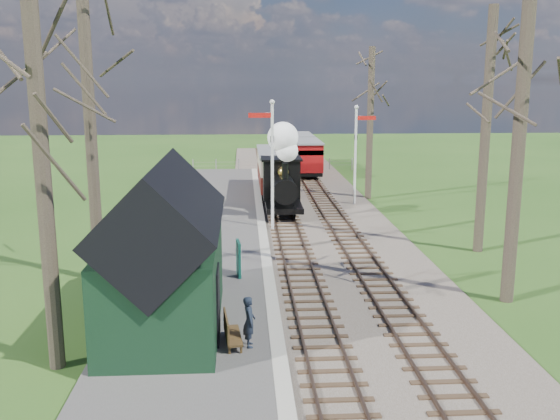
# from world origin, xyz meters

# --- Properties ---
(ground) EXTENTS (140.00, 140.00, 0.00)m
(ground) POSITION_xyz_m (0.00, 0.00, 0.00)
(ground) COLOR #2B5119
(ground) RESTS_ON ground
(distant_hills) EXTENTS (114.40, 48.00, 22.02)m
(distant_hills) POSITION_xyz_m (1.40, 64.38, -16.21)
(distant_hills) COLOR #385B23
(distant_hills) RESTS_ON ground
(ballast_bed) EXTENTS (8.00, 60.00, 0.10)m
(ballast_bed) POSITION_xyz_m (1.30, 22.00, 0.05)
(ballast_bed) COLOR brown
(ballast_bed) RESTS_ON ground
(track_near) EXTENTS (1.60, 60.00, 0.15)m
(track_near) POSITION_xyz_m (0.00, 22.00, 0.10)
(track_near) COLOR brown
(track_near) RESTS_ON ground
(track_far) EXTENTS (1.60, 60.00, 0.15)m
(track_far) POSITION_xyz_m (2.60, 22.00, 0.10)
(track_far) COLOR brown
(track_far) RESTS_ON ground
(platform) EXTENTS (5.00, 44.00, 0.20)m
(platform) POSITION_xyz_m (-3.50, 14.00, 0.10)
(platform) COLOR #474442
(platform) RESTS_ON ground
(coping_strip) EXTENTS (0.40, 44.00, 0.21)m
(coping_strip) POSITION_xyz_m (-1.20, 14.00, 0.10)
(coping_strip) COLOR #B2AD9E
(coping_strip) RESTS_ON ground
(station_shed) EXTENTS (3.25, 6.30, 4.78)m
(station_shed) POSITION_xyz_m (-4.30, 4.00, 2.27)
(station_shed) COLOR black
(station_shed) RESTS_ON platform
(semaphore_near) EXTENTS (1.22, 0.24, 6.22)m
(semaphore_near) POSITION_xyz_m (-0.77, 16.00, 3.62)
(semaphore_near) COLOR silver
(semaphore_near) RESTS_ON ground
(semaphore_far) EXTENTS (1.22, 0.24, 5.72)m
(semaphore_far) POSITION_xyz_m (4.37, 22.00, 3.35)
(semaphore_far) COLOR silver
(semaphore_far) RESTS_ON ground
(bare_trees) EXTENTS (15.51, 22.39, 12.00)m
(bare_trees) POSITION_xyz_m (1.33, 10.10, 5.21)
(bare_trees) COLOR #382D23
(bare_trees) RESTS_ON ground
(fence_line) EXTENTS (12.60, 0.08, 1.00)m
(fence_line) POSITION_xyz_m (0.30, 36.00, 0.55)
(fence_line) COLOR slate
(fence_line) RESTS_ON ground
(locomotive) EXTENTS (1.96, 4.56, 4.89)m
(locomotive) POSITION_xyz_m (-0.01, 19.25, 2.24)
(locomotive) COLOR black
(locomotive) RESTS_ON ground
(coach) EXTENTS (2.28, 7.82, 2.40)m
(coach) POSITION_xyz_m (0.00, 25.32, 1.63)
(coach) COLOR black
(coach) RESTS_ON ground
(red_carriage_a) EXTENTS (2.08, 5.14, 2.18)m
(red_carriage_a) POSITION_xyz_m (2.60, 32.85, 1.51)
(red_carriage_a) COLOR black
(red_carriage_a) RESTS_ON ground
(red_carriage_b) EXTENTS (2.08, 5.14, 2.18)m
(red_carriage_b) POSITION_xyz_m (2.60, 38.35, 1.51)
(red_carriage_b) COLOR black
(red_carriage_b) RESTS_ON ground
(sign_board) EXTENTS (0.20, 0.87, 1.26)m
(sign_board) POSITION_xyz_m (-2.26, 8.64, 0.83)
(sign_board) COLOR #0E4236
(sign_board) RESTS_ON platform
(bench) EXTENTS (0.54, 1.43, 0.80)m
(bench) POSITION_xyz_m (-2.48, 2.67, 0.57)
(bench) COLOR #453118
(bench) RESTS_ON platform
(person) EXTENTS (0.36, 0.52, 1.37)m
(person) POSITION_xyz_m (-1.95, 2.52, 0.89)
(person) COLOR #1A212E
(person) RESTS_ON platform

